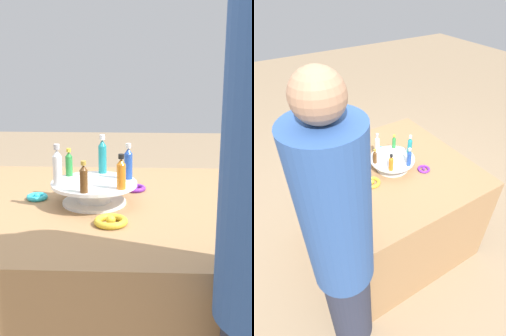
# 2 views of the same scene
# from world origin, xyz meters

# --- Properties ---
(party_table) EXTENTS (1.07, 1.07, 0.79)m
(party_table) POSITION_xyz_m (0.00, 0.00, 0.39)
(party_table) COLOR #9E754C
(party_table) RESTS_ON ground_plane
(display_stand) EXTENTS (0.31, 0.31, 0.08)m
(display_stand) POSITION_xyz_m (0.00, 0.00, 0.84)
(display_stand) COLOR white
(display_stand) RESTS_ON party_table
(bottle_green) EXTENTS (0.03, 0.03, 0.11)m
(bottle_green) POSITION_xyz_m (0.10, -0.08, 0.92)
(bottle_green) COLOR #288438
(bottle_green) RESTS_ON display_stand
(bottle_clear) EXTENTS (0.03, 0.03, 0.15)m
(bottle_clear) POSITION_xyz_m (0.12, 0.05, 0.94)
(bottle_clear) COLOR silver
(bottle_clear) RESTS_ON display_stand
(bottle_brown) EXTENTS (0.03, 0.03, 0.11)m
(bottle_brown) POSITION_xyz_m (0.02, 0.13, 0.92)
(bottle_brown) COLOR brown
(bottle_brown) RESTS_ON display_stand
(bottle_orange) EXTENTS (0.03, 0.03, 0.12)m
(bottle_orange) POSITION_xyz_m (-0.10, 0.08, 0.93)
(bottle_orange) COLOR orange
(bottle_orange) RESTS_ON display_stand
(bottle_blue) EXTENTS (0.03, 0.03, 0.13)m
(bottle_blue) POSITION_xyz_m (-0.12, -0.05, 0.93)
(bottle_blue) COLOR #234CAD
(bottle_blue) RESTS_ON display_stand
(bottle_teal) EXTENTS (0.03, 0.03, 0.15)m
(bottle_teal) POSITION_xyz_m (-0.02, -0.13, 0.94)
(bottle_teal) COLOR teal
(bottle_teal) RESTS_ON display_stand
(ribbon_bow_purple) EXTENTS (0.09, 0.09, 0.02)m
(ribbon_bow_purple) POSITION_xyz_m (-0.14, -0.17, 0.80)
(ribbon_bow_purple) COLOR purple
(ribbon_bow_purple) RESTS_ON party_table
(ribbon_bow_teal) EXTENTS (0.08, 0.08, 0.03)m
(ribbon_bow_teal) POSITION_xyz_m (0.22, -0.04, 0.80)
(ribbon_bow_teal) COLOR #2DB7CC
(ribbon_bow_teal) RESTS_ON party_table
(ribbon_bow_gold) EXTENTS (0.11, 0.11, 0.03)m
(ribbon_bow_gold) POSITION_xyz_m (-0.08, 0.21, 0.80)
(ribbon_bow_gold) COLOR gold
(ribbon_bow_gold) RESTS_ON party_table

